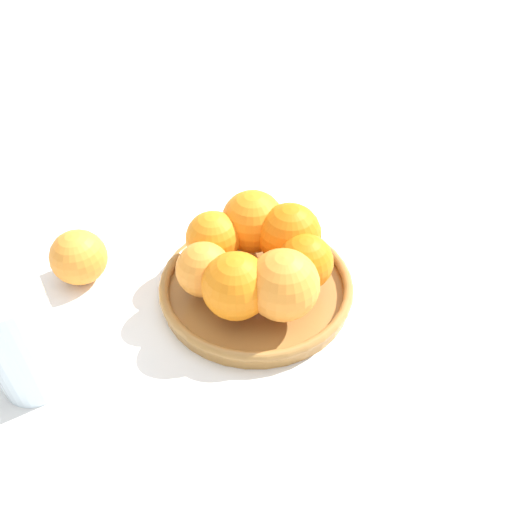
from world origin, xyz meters
TOP-DOWN VIEW (x-y plane):
  - ground_plane at (0.00, 0.00)m, footprint 4.00×4.00m
  - fruit_bowl at (0.00, 0.00)m, footprint 0.24×0.24m
  - orange_pile at (-0.00, 0.00)m, footprint 0.20×0.19m
  - stray_orange at (-0.09, -0.21)m, footprint 0.07×0.07m
  - drinking_glass at (0.06, -0.26)m, footprint 0.07×0.07m

SIDE VIEW (x-z plane):
  - ground_plane at x=0.00m, z-range 0.00..0.00m
  - fruit_bowl at x=0.00m, z-range 0.00..0.02m
  - stray_orange at x=-0.09m, z-range 0.00..0.07m
  - orange_pile at x=0.00m, z-range 0.02..0.10m
  - drinking_glass at x=0.06m, z-range 0.00..0.13m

